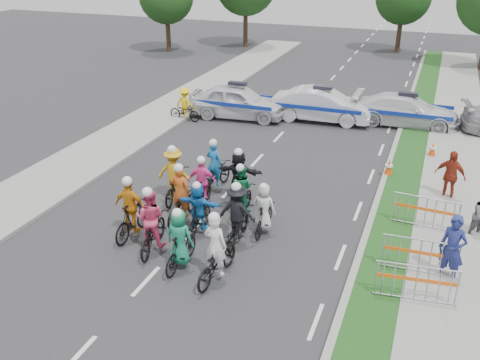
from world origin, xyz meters
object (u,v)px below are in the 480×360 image
at_px(rider_7, 264,213).
at_px(cone_0, 389,168).
at_px(rider_0, 216,257).
at_px(spectator_2, 450,176).
at_px(police_car_2, 406,110).
at_px(rider_2, 151,227).
at_px(barrier_2, 425,214).
at_px(rider_1, 180,244).
at_px(rider_11, 239,179).
at_px(police_car_0, 238,101).
at_px(cone_1, 432,150).
at_px(rider_5, 198,211).
at_px(rider_9, 203,188).
at_px(rider_10, 175,179).
at_px(police_car_1, 322,105).
at_px(rider_4, 237,219).
at_px(barrier_1, 419,258).
at_px(rider_8, 241,196).
at_px(rider_6, 182,202).
at_px(rider_3, 132,214).
at_px(rider_12, 215,172).
at_px(parked_bike, 185,112).
at_px(spectator_0, 452,249).
at_px(marshal_hiviz, 185,103).

distance_m(rider_7, cone_0, 6.49).
height_order(rider_0, spectator_2, rider_0).
distance_m(police_car_2, cone_0, 6.57).
xyz_separation_m(rider_0, cone_0, (3.49, 8.45, -0.33)).
bearing_deg(rider_2, spectator_2, -151.02).
height_order(rider_0, barrier_2, rider_0).
height_order(rider_1, rider_7, rider_1).
height_order(rider_11, spectator_2, rider_11).
relative_size(police_car_0, cone_1, 6.95).
height_order(rider_1, rider_5, rider_1).
bearing_deg(rider_1, rider_9, -74.42).
xyz_separation_m(rider_10, cone_0, (6.67, 4.62, -0.44)).
relative_size(rider_1, rider_5, 1.07).
height_order(rider_7, barrier_2, rider_7).
bearing_deg(cone_0, police_car_1, 124.20).
xyz_separation_m(rider_2, rider_5, (0.84, 1.39, -0.01)).
xyz_separation_m(rider_4, rider_10, (-3.02, 1.87, 0.02)).
distance_m(rider_2, barrier_1, 7.44).
bearing_deg(rider_8, cone_1, -127.91).
xyz_separation_m(rider_6, rider_9, (0.29, 1.01, 0.07)).
xyz_separation_m(rider_1, rider_3, (-2.10, 0.98, 0.05)).
bearing_deg(rider_12, rider_11, 162.02).
bearing_deg(rider_12, cone_0, -140.21).
relative_size(rider_12, cone_0, 2.84).
relative_size(rider_10, parked_bike, 1.24).
distance_m(police_car_1, barrier_2, 10.99).
distance_m(rider_8, rider_9, 1.35).
bearing_deg(police_car_0, cone_0, -126.37).
bearing_deg(rider_7, barrier_1, 170.96).
bearing_deg(rider_1, police_car_1, -91.54).
xyz_separation_m(rider_11, police_car_2, (4.59, 10.49, -0.09)).
xyz_separation_m(rider_4, police_car_1, (-0.28, 12.26, 0.03)).
bearing_deg(spectator_2, rider_8, -131.93).
relative_size(rider_0, barrier_2, 1.03).
relative_size(rider_5, spectator_2, 0.96).
bearing_deg(rider_1, spectator_0, -162.95).
relative_size(rider_9, cone_0, 2.74).
height_order(rider_9, police_car_2, rider_9).
distance_m(rider_7, rider_11, 2.31).
bearing_deg(barrier_1, parked_bike, 140.15).
distance_m(police_car_0, cone_1, 9.72).
relative_size(rider_10, cone_1, 2.96).
relative_size(rider_5, marshal_hiviz, 1.11).
distance_m(rider_5, police_car_0, 11.57).
height_order(rider_10, rider_11, rider_10).
relative_size(rider_1, police_car_1, 0.38).
bearing_deg(barrier_2, rider_3, -156.70).
relative_size(police_car_0, police_car_1, 1.01).
xyz_separation_m(rider_3, police_car_2, (6.75, 13.87, -0.04)).
height_order(rider_5, marshal_hiviz, rider_5).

